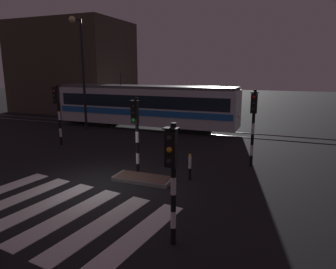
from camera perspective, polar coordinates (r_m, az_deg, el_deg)
name	(u,v)px	position (r m, az deg, el deg)	size (l,w,h in m)	color
ground_plane	(98,185)	(12.50, -12.86, -9.19)	(120.00, 120.00, 0.00)	black
rail_near	(186,133)	(22.01, 3.36, 0.36)	(80.00, 0.12, 0.03)	#59595E
rail_far	(192,129)	(23.35, 4.47, 1.02)	(80.00, 0.12, 0.03)	#59595E
crosswalk_zebra	(55,211)	(10.76, -20.32, -13.19)	(7.56, 5.16, 0.02)	silver
traffic_island	(143,179)	(12.68, -4.62, -8.18)	(2.44, 1.02, 0.18)	slate
traffic_light_corner_near_right	(172,167)	(7.53, 0.77, -6.13)	(0.36, 0.42, 3.20)	black
traffic_light_corner_far_right	(253,117)	(14.44, 15.60, 3.22)	(0.36, 0.42, 3.58)	black
traffic_light_median_centre	(136,125)	(12.87, -5.98, 1.78)	(0.36, 0.42, 3.31)	black
traffic_light_corner_far_left	(58,106)	(19.11, -19.85, 4.97)	(0.36, 0.42, 3.56)	black
street_lamp_trackside_left	(81,62)	(23.34, -15.93, 12.87)	(0.44, 1.21, 7.98)	black
tram	(145,105)	(23.70, -4.21, 5.42)	(14.33, 2.58, 4.15)	silver
bollard_island_edge	(190,167)	(12.62, 4.10, -6.01)	(0.12, 0.12, 1.11)	black
building_backdrop	(73,67)	(35.59, -17.21, 11.85)	(11.51, 8.00, 9.35)	#42382D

